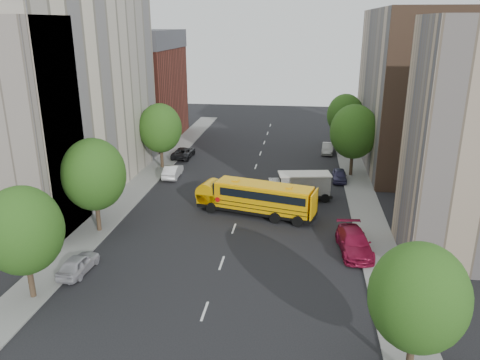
% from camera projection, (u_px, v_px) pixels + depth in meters
% --- Properties ---
extents(ground, '(120.00, 120.00, 0.00)m').
position_uv_depth(ground, '(237.00, 219.00, 41.25)').
color(ground, black).
rests_on(ground, ground).
extents(sidewalk_left, '(3.00, 80.00, 0.12)m').
position_uv_depth(sidewalk_left, '(132.00, 193.00, 47.38)').
color(sidewalk_left, slate).
rests_on(sidewalk_left, ground).
extents(sidewalk_right, '(3.00, 80.00, 0.12)m').
position_uv_depth(sidewalk_right, '(364.00, 204.00, 44.46)').
color(sidewalk_right, slate).
rests_on(sidewalk_right, ground).
extents(lane_markings, '(0.15, 64.00, 0.01)m').
position_uv_depth(lane_markings, '(250.00, 183.00, 50.63)').
color(lane_markings, silver).
rests_on(lane_markings, ground).
extents(building_left_cream, '(10.00, 26.00, 20.00)m').
position_uv_depth(building_left_cream, '(65.00, 92.00, 45.97)').
color(building_left_cream, beige).
rests_on(building_left_cream, ground).
extents(building_left_redbrick, '(10.00, 15.00, 13.00)m').
position_uv_depth(building_left_redbrick, '(141.00, 95.00, 67.74)').
color(building_left_redbrick, maroon).
rests_on(building_left_redbrick, ground).
extents(building_left_near, '(10.00, 7.00, 17.00)m').
position_uv_depth(building_left_near, '(2.00, 130.00, 36.59)').
color(building_left_near, '#B7A38E').
rests_on(building_left_near, ground).
extents(building_right_far, '(10.00, 22.00, 18.00)m').
position_uv_depth(building_right_far, '(412.00, 90.00, 54.85)').
color(building_right_far, '#B7A38E').
rests_on(building_right_far, ground).
extents(building_right_sidewall, '(10.10, 0.30, 18.00)m').
position_uv_depth(building_right_sidewall, '(437.00, 105.00, 44.52)').
color(building_right_sidewall, brown).
rests_on(building_right_sidewall, ground).
extents(street_tree_0, '(4.80, 4.80, 7.41)m').
position_uv_depth(street_tree_0, '(23.00, 231.00, 28.02)').
color(street_tree_0, '#38281C').
rests_on(street_tree_0, ground).
extents(street_tree_1, '(5.12, 5.12, 7.90)m').
position_uv_depth(street_tree_1, '(94.00, 175.00, 37.31)').
color(street_tree_1, '#38281C').
rests_on(street_tree_1, ground).
extents(street_tree_2, '(4.99, 4.99, 7.71)m').
position_uv_depth(street_tree_2, '(160.00, 128.00, 54.24)').
color(street_tree_2, '#38281C').
rests_on(street_tree_2, ground).
extents(street_tree_3, '(4.61, 4.61, 7.11)m').
position_uv_depth(street_tree_3, '(418.00, 298.00, 21.52)').
color(street_tree_3, '#38281C').
rests_on(street_tree_3, ground).
extents(street_tree_4, '(5.25, 5.25, 8.10)m').
position_uv_depth(street_tree_4, '(354.00, 132.00, 51.36)').
color(street_tree_4, '#38281C').
rests_on(street_tree_4, ground).
extents(street_tree_5, '(4.86, 4.86, 7.51)m').
position_uv_depth(street_tree_5, '(345.00, 115.00, 62.75)').
color(street_tree_5, '#38281C').
rests_on(street_tree_5, ground).
extents(school_bus, '(10.97, 5.00, 3.02)m').
position_uv_depth(school_bus, '(255.00, 197.00, 41.82)').
color(school_bus, black).
rests_on(school_bus, ground).
extents(safari_truck, '(6.48, 3.23, 2.66)m').
position_uv_depth(safari_truck, '(300.00, 186.00, 45.49)').
color(safari_truck, black).
rests_on(safari_truck, ground).
extents(parked_car_0, '(1.82, 3.99, 1.33)m').
position_uv_depth(parked_car_0, '(78.00, 264.00, 32.27)').
color(parked_car_0, '#B7B5BC').
rests_on(parked_car_0, ground).
extents(parked_car_1, '(1.66, 4.38, 1.43)m').
position_uv_depth(parked_car_1, '(173.00, 171.00, 52.22)').
color(parked_car_1, silver).
rests_on(parked_car_1, ground).
extents(parked_car_2, '(2.32, 4.91, 1.35)m').
position_uv_depth(parked_car_2, '(183.00, 152.00, 59.84)').
color(parked_car_2, black).
rests_on(parked_car_2, ground).
extents(parked_car_3, '(2.77, 5.67, 1.59)m').
position_uv_depth(parked_car_3, '(354.00, 242.00, 35.13)').
color(parked_car_3, maroon).
rests_on(parked_car_3, ground).
extents(parked_car_4, '(1.57, 3.76, 1.27)m').
position_uv_depth(parked_car_4, '(339.00, 175.00, 50.97)').
color(parked_car_4, '#373359').
rests_on(parked_car_4, ground).
extents(parked_car_5, '(1.78, 4.18, 1.34)m').
position_uv_depth(parked_car_5, '(328.00, 148.00, 61.81)').
color(parked_car_5, gray).
rests_on(parked_car_5, ground).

